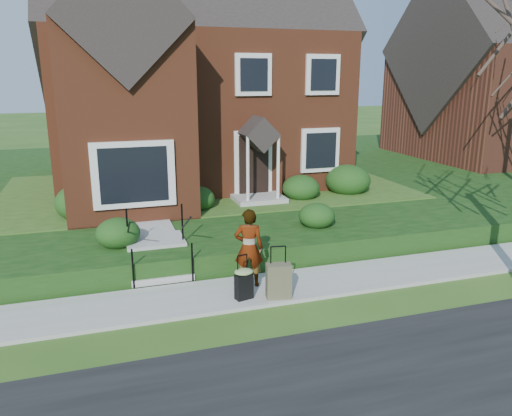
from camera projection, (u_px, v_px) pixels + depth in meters
name	position (u px, v px, depth m)	size (l,w,h in m)	color
ground	(283.00, 288.00, 11.07)	(120.00, 120.00, 0.00)	#2D5119
sidewalk	(283.00, 287.00, 11.06)	(60.00, 1.60, 0.08)	#9E9B93
terrace	(280.00, 175.00, 22.20)	(44.00, 20.00, 0.60)	#12340E
walkway	(144.00, 213.00, 14.77)	(1.20, 6.00, 0.06)	#9E9B93
main_house	(188.00, 56.00, 18.49)	(10.40, 10.20, 9.40)	brown
neighbour_house	(509.00, 61.00, 24.56)	(9.40, 8.00, 9.20)	brown
front_steps	(158.00, 253.00, 11.91)	(1.40, 2.02, 1.50)	#9E9B93
foundation_shrubs	(233.00, 192.00, 15.37)	(10.33, 4.65, 1.11)	#113510
woman	(249.00, 248.00, 10.84)	(0.64, 0.42, 1.75)	#999999
suitcase_black	(244.00, 282.00, 10.29)	(0.46, 0.41, 0.95)	black
suitcase_olive	(279.00, 281.00, 10.34)	(0.55, 0.37, 1.11)	brown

